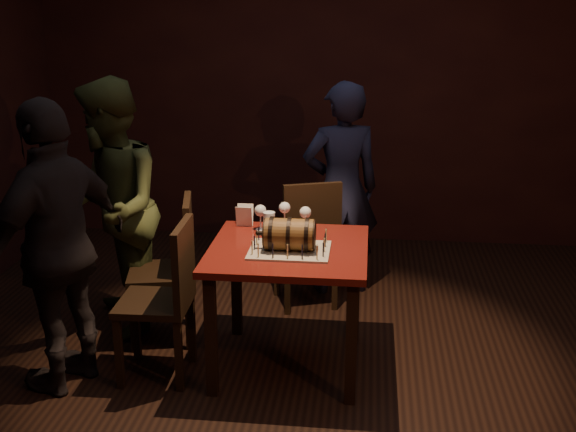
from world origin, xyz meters
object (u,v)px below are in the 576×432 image
Objects in this scene: barrel_cake at (289,234)px; chair_left_rear at (173,262)px; pint_of_ale at (269,225)px; pub_table at (288,265)px; wine_glass_right at (305,214)px; person_back at (341,189)px; chair_left_front at (168,292)px; chair_back at (309,237)px; person_left_rear at (111,210)px; wine_glass_mid at (285,209)px; wine_glass_left at (260,212)px; person_left_front at (59,247)px.

chair_left_rear is (-0.77, 0.34, -0.33)m from barrel_cake.
chair_left_rear is at bearing 171.15° from pint_of_ale.
pub_table is at bearing 100.98° from barrel_cake.
wine_glass_right is 0.93m from person_back.
chair_left_front is at bearing -163.59° from pub_table.
chair_left_front is (-0.71, -1.05, 0.00)m from chair_back.
pub_table is at bearing 60.43° from person_back.
chair_left_front is 0.81m from person_left_rear.
chair_left_rear is 0.52m from person_left_rear.
barrel_cake is 0.22× the size of person_back.
wine_glass_mid is at bearing 7.57° from chair_left_rear.
chair_back is (0.25, 0.57, -0.35)m from wine_glass_left.
wine_glass_left is 1.07× the size of pint_of_ale.
barrel_cake is at bearing 61.70° from person_back.
barrel_cake is (0.01, -0.07, 0.21)m from pub_table.
pint_of_ale is (-0.21, -0.11, -0.05)m from wine_glass_right.
person_left_front is at bearing -167.89° from barrel_cake.
barrel_cake reaches higher than chair_back.
pint_of_ale is 0.10× the size of person_back.
person_left_rear is at bearing 170.15° from pint_of_ale.
wine_glass_mid is at bearing 148.38° from wine_glass_right.
chair_left_rear reaches higher than wine_glass_left.
person_back is (0.20, 0.34, 0.26)m from chair_back.
pub_table is 0.54× the size of person_left_rear.
chair_left_front reaches higher than pint_of_ale.
person_back is at bearing 97.80° from person_left_rear.
wine_glass_left is (-0.20, 0.29, 0.23)m from pub_table.
chair_left_rear is at bearing -144.05° from chair_back.
person_left_front reaches higher than barrel_cake.
chair_left_rear is (-0.62, 0.10, -0.30)m from pint_of_ale.
barrel_cake is at bearing -58.78° from pint_of_ale.
barrel_cake is 2.24× the size of pint_of_ale.
wine_glass_left is at bearing 121.44° from pint_of_ale.
person_left_rear reaches higher than pint_of_ale.
person_left_rear is at bearing 175.97° from wine_glass_left.
person_left_front is (-1.23, -0.26, -0.03)m from barrel_cake.
wine_glass_left is 0.14m from pint_of_ale.
wine_glass_right is 0.10× the size of person_left_front.
chair_back reaches higher than pint_of_ale.
person_left_rear is at bearing -161.17° from person_left_front.
person_left_rear is at bearing 176.56° from wine_glass_right.
wine_glass_left is at bearing 178.63° from wine_glass_right.
chair_left_front is (-0.46, -0.48, -0.35)m from wine_glass_left.
barrel_cake is 1.26m from person_left_rear.
pub_table is 0.43m from wine_glass_mid.
barrel_cake reaches higher than chair_left_front.
pint_of_ale is 0.09× the size of person_left_front.
pub_table is 6.00× the size of pint_of_ale.
person_left_rear is at bearing 163.17° from pub_table.
pub_table is 1.22m from person_back.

